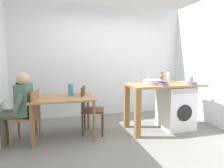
{
  "coord_description": "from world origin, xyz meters",
  "views": [
    {
      "loc": [
        -1.07,
        -3.12,
        1.43
      ],
      "look_at": [
        -0.07,
        0.45,
        0.94
      ],
      "focal_mm": 31.89,
      "sensor_mm": 36.0,
      "label": 1
    }
  ],
  "objects_px": {
    "bottle_squat_brown": "(162,78)",
    "colander": "(192,83)",
    "chair_person_seat": "(29,114)",
    "bottle_tall_green": "(161,79)",
    "dining_table": "(63,102)",
    "chair_opposite": "(89,107)",
    "seated_person": "(19,104)",
    "utensil_crock": "(191,79)",
    "mixing_bowl": "(163,84)",
    "washing_machine": "(176,107)",
    "vase": "(71,90)",
    "bottle_clear_small": "(168,77)"
  },
  "relations": [
    {
      "from": "seated_person",
      "to": "mixing_bowl",
      "type": "height_order",
      "value": "seated_person"
    },
    {
      "from": "bottle_squat_brown",
      "to": "colander",
      "type": "xyz_separation_m",
      "value": [
        0.4,
        -0.44,
        -0.07
      ]
    },
    {
      "from": "mixing_bowl",
      "to": "bottle_clear_small",
      "type": "bearing_deg",
      "value": 49.07
    },
    {
      "from": "dining_table",
      "to": "washing_machine",
      "type": "height_order",
      "value": "washing_machine"
    },
    {
      "from": "seated_person",
      "to": "colander",
      "type": "xyz_separation_m",
      "value": [
        3.13,
        -0.22,
        0.28
      ]
    },
    {
      "from": "chair_person_seat",
      "to": "chair_opposite",
      "type": "xyz_separation_m",
      "value": [
        1.02,
        0.18,
        0.0
      ]
    },
    {
      "from": "dining_table",
      "to": "mixing_bowl",
      "type": "relative_size",
      "value": 5.64
    },
    {
      "from": "dining_table",
      "to": "washing_machine",
      "type": "distance_m",
      "value": 2.25
    },
    {
      "from": "seated_person",
      "to": "vase",
      "type": "bearing_deg",
      "value": -66.79
    },
    {
      "from": "chair_person_seat",
      "to": "mixing_bowl",
      "type": "height_order",
      "value": "mixing_bowl"
    },
    {
      "from": "chair_opposite",
      "to": "bottle_tall_green",
      "type": "xyz_separation_m",
      "value": [
        1.47,
        -0.07,
        0.51
      ]
    },
    {
      "from": "washing_machine",
      "to": "vase",
      "type": "distance_m",
      "value": 2.14
    },
    {
      "from": "mixing_bowl",
      "to": "bottle_squat_brown",
      "type": "bearing_deg",
      "value": 63.77
    },
    {
      "from": "chair_person_seat",
      "to": "bottle_squat_brown",
      "type": "height_order",
      "value": "bottle_squat_brown"
    },
    {
      "from": "chair_opposite",
      "to": "bottle_squat_brown",
      "type": "distance_m",
      "value": 1.63
    },
    {
      "from": "seated_person",
      "to": "bottle_tall_green",
      "type": "xyz_separation_m",
      "value": [
        2.65,
        0.08,
        0.34
      ]
    },
    {
      "from": "chair_opposite",
      "to": "utensil_crock",
      "type": "relative_size",
      "value": 3.0
    },
    {
      "from": "washing_machine",
      "to": "mixing_bowl",
      "type": "height_order",
      "value": "mixing_bowl"
    },
    {
      "from": "washing_machine",
      "to": "vase",
      "type": "xyz_separation_m",
      "value": [
        -2.09,
        0.19,
        0.42
      ]
    },
    {
      "from": "mixing_bowl",
      "to": "chair_person_seat",
      "type": "bearing_deg",
      "value": 175.83
    },
    {
      "from": "chair_opposite",
      "to": "mixing_bowl",
      "type": "height_order",
      "value": "mixing_bowl"
    },
    {
      "from": "dining_table",
      "to": "chair_opposite",
      "type": "height_order",
      "value": "chair_opposite"
    },
    {
      "from": "chair_person_seat",
      "to": "bottle_tall_green",
      "type": "height_order",
      "value": "bottle_tall_green"
    },
    {
      "from": "bottle_clear_small",
      "to": "bottle_tall_green",
      "type": "bearing_deg",
      "value": -154.81
    },
    {
      "from": "mixing_bowl",
      "to": "vase",
      "type": "xyz_separation_m",
      "value": [
        -1.67,
        0.39,
        -0.1
      ]
    },
    {
      "from": "dining_table",
      "to": "chair_person_seat",
      "type": "relative_size",
      "value": 1.22
    },
    {
      "from": "chair_person_seat",
      "to": "colander",
      "type": "bearing_deg",
      "value": -82.59
    },
    {
      "from": "washing_machine",
      "to": "colander",
      "type": "xyz_separation_m",
      "value": [
        0.19,
        -0.22,
        0.52
      ]
    },
    {
      "from": "bottle_tall_green",
      "to": "mixing_bowl",
      "type": "relative_size",
      "value": 1.06
    },
    {
      "from": "bottle_tall_green",
      "to": "utensil_crock",
      "type": "relative_size",
      "value": 0.69
    },
    {
      "from": "dining_table",
      "to": "bottle_tall_green",
      "type": "distance_m",
      "value": 1.98
    },
    {
      "from": "chair_opposite",
      "to": "bottle_squat_brown",
      "type": "height_order",
      "value": "bottle_squat_brown"
    },
    {
      "from": "seated_person",
      "to": "utensil_crock",
      "type": "relative_size",
      "value": 4.01
    },
    {
      "from": "chair_person_seat",
      "to": "utensil_crock",
      "type": "bearing_deg",
      "value": -77.48
    },
    {
      "from": "seated_person",
      "to": "bottle_squat_brown",
      "type": "xyz_separation_m",
      "value": [
        2.73,
        0.21,
        0.35
      ]
    },
    {
      "from": "dining_table",
      "to": "colander",
      "type": "xyz_separation_m",
      "value": [
        2.43,
        -0.31,
        0.31
      ]
    },
    {
      "from": "mixing_bowl",
      "to": "dining_table",
      "type": "bearing_deg",
      "value": 171.04
    },
    {
      "from": "chair_person_seat",
      "to": "bottle_squat_brown",
      "type": "distance_m",
      "value": 2.63
    },
    {
      "from": "chair_person_seat",
      "to": "washing_machine",
      "type": "xyz_separation_m",
      "value": [
        2.79,
        0.03,
        -0.08
      ]
    },
    {
      "from": "seated_person",
      "to": "colander",
      "type": "relative_size",
      "value": 6.0
    },
    {
      "from": "dining_table",
      "to": "vase",
      "type": "bearing_deg",
      "value": 33.69
    },
    {
      "from": "utensil_crock",
      "to": "mixing_bowl",
      "type": "bearing_deg",
      "value": -162.41
    },
    {
      "from": "dining_table",
      "to": "seated_person",
      "type": "relative_size",
      "value": 0.92
    },
    {
      "from": "dining_table",
      "to": "chair_opposite",
      "type": "bearing_deg",
      "value": 8.12
    },
    {
      "from": "washing_machine",
      "to": "bottle_clear_small",
      "type": "distance_m",
      "value": 0.64
    },
    {
      "from": "colander",
      "to": "washing_machine",
      "type": "bearing_deg",
      "value": 130.74
    },
    {
      "from": "seated_person",
      "to": "bottle_clear_small",
      "type": "distance_m",
      "value": 2.88
    },
    {
      "from": "colander",
      "to": "chair_opposite",
      "type": "bearing_deg",
      "value": 169.12
    },
    {
      "from": "chair_opposite",
      "to": "washing_machine",
      "type": "bearing_deg",
      "value": 99.03
    },
    {
      "from": "washing_machine",
      "to": "utensil_crock",
      "type": "distance_m",
      "value": 0.67
    }
  ]
}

